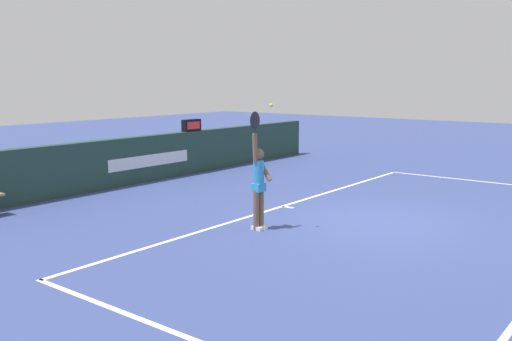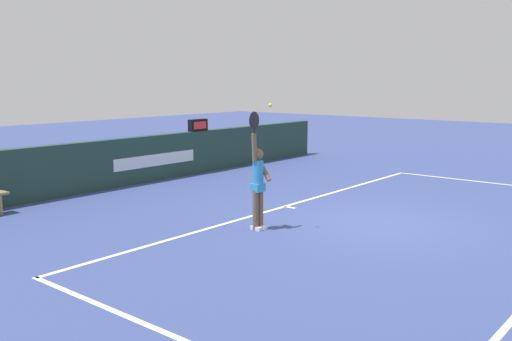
% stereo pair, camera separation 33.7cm
% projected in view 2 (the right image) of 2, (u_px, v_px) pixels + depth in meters
% --- Properties ---
extents(ground_plane, '(60.00, 60.00, 0.00)m').
position_uv_depth(ground_plane, '(380.00, 223.00, 11.43)').
color(ground_plane, '#34437D').
extents(court_lines, '(12.41, 5.95, 0.00)m').
position_uv_depth(court_lines, '(402.00, 227.00, 11.13)').
color(court_lines, white).
rests_on(court_lines, ground).
extents(back_wall, '(16.07, 0.30, 1.32)m').
position_uv_depth(back_wall, '(144.00, 159.00, 15.99)').
color(back_wall, '#203B32').
rests_on(back_wall, ground).
extents(speed_display, '(0.70, 0.19, 0.37)m').
position_uv_depth(speed_display, '(198.00, 125.00, 17.50)').
color(speed_display, black).
rests_on(speed_display, back_wall).
extents(tennis_player, '(0.41, 0.37, 2.32)m').
position_uv_depth(tennis_player, '(258.00, 182.00, 10.82)').
color(tennis_player, brown).
rests_on(tennis_player, ground).
extents(tennis_ball, '(0.07, 0.07, 0.07)m').
position_uv_depth(tennis_ball, '(270.00, 105.00, 10.46)').
color(tennis_ball, '#CDE632').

